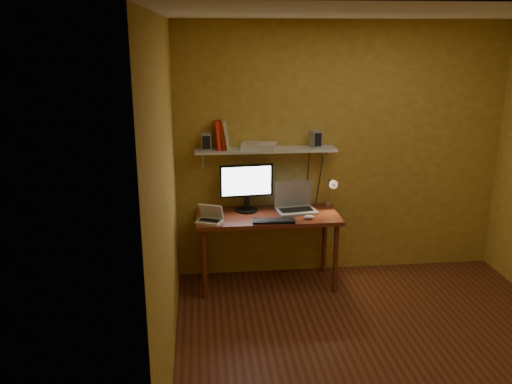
{
  "coord_description": "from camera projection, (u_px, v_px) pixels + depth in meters",
  "views": [
    {
      "loc": [
        -1.45,
        -3.72,
        2.49
      ],
      "look_at": [
        -0.93,
        1.18,
        1.02
      ],
      "focal_mm": 38.0,
      "sensor_mm": 36.0,
      "label": 1
    }
  ],
  "objects": [
    {
      "name": "speaker_left",
      "position": [
        207.0,
        142.0,
        5.24
      ],
      "size": [
        0.1,
        0.1,
        0.17
      ],
      "primitive_type": "cube",
      "rotation": [
        0.0,
        0.0,
        -0.09
      ],
      "color": "gray",
      "rests_on": "wall_shelf"
    },
    {
      "name": "speaker_right",
      "position": [
        316.0,
        139.0,
        5.37
      ],
      "size": [
        0.12,
        0.12,
        0.17
      ],
      "primitive_type": "cube",
      "rotation": [
        0.0,
        0.0,
        0.31
      ],
      "color": "gray",
      "rests_on": "wall_shelf"
    },
    {
      "name": "wall_shelf",
      "position": [
        266.0,
        150.0,
        5.34
      ],
      "size": [
        1.4,
        0.25,
        0.21
      ],
      "color": "silver",
      "rests_on": "room"
    },
    {
      "name": "monitor",
      "position": [
        247.0,
        185.0,
        5.37
      ],
      "size": [
        0.53,
        0.24,
        0.48
      ],
      "rotation": [
        0.0,
        0.0,
        0.09
      ],
      "color": "black",
      "rests_on": "desk"
    },
    {
      "name": "books",
      "position": [
        222.0,
        135.0,
        5.27
      ],
      "size": [
        0.15,
        0.19,
        0.28
      ],
      "color": "red",
      "rests_on": "wall_shelf"
    },
    {
      "name": "mouse",
      "position": [
        309.0,
        217.0,
        5.21
      ],
      "size": [
        0.12,
        0.09,
        0.04
      ],
      "primitive_type": "ellipsoid",
      "rotation": [
        0.0,
        0.0,
        0.2
      ],
      "color": "silver",
      "rests_on": "desk"
    },
    {
      "name": "desk_lamp",
      "position": [
        331.0,
        189.0,
        5.46
      ],
      "size": [
        0.09,
        0.23,
        0.38
      ],
      "color": "silver",
      "rests_on": "desk"
    },
    {
      "name": "netbook",
      "position": [
        210.0,
        217.0,
        5.12
      ],
      "size": [
        0.28,
        0.25,
        0.17
      ],
      "rotation": [
        0.0,
        0.0,
        -0.43
      ],
      "color": "silver",
      "rests_on": "desk"
    },
    {
      "name": "router",
      "position": [
        259.0,
        146.0,
        5.32
      ],
      "size": [
        0.38,
        0.3,
        0.06
      ],
      "primitive_type": "cube",
      "rotation": [
        0.0,
        0.0,
        -0.24
      ],
      "color": "silver",
      "rests_on": "wall_shelf"
    },
    {
      "name": "laptop",
      "position": [
        295.0,
        203.0,
        5.45
      ],
      "size": [
        0.42,
        0.32,
        0.29
      ],
      "rotation": [
        0.0,
        0.0,
        0.13
      ],
      "color": "gray",
      "rests_on": "desk"
    },
    {
      "name": "room",
      "position": [
        396.0,
        197.0,
        4.04
      ],
      "size": [
        3.44,
        3.24,
        2.64
      ],
      "color": "brown",
      "rests_on": "ground"
    },
    {
      "name": "shelf_camera",
      "position": [
        251.0,
        147.0,
        5.26
      ],
      "size": [
        0.11,
        0.06,
        0.06
      ],
      "color": "silver",
      "rests_on": "wall_shelf"
    },
    {
      "name": "keyboard",
      "position": [
        274.0,
        221.0,
        5.13
      ],
      "size": [
        0.41,
        0.16,
        0.02
      ],
      "primitive_type": "cube",
      "rotation": [
        0.0,
        0.0,
        -0.06
      ],
      "color": "black",
      "rests_on": "desk"
    },
    {
      "name": "desk",
      "position": [
        268.0,
        223.0,
        5.36
      ],
      "size": [
        1.4,
        0.6,
        0.75
      ],
      "color": "maroon",
      "rests_on": "ground"
    }
  ]
}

